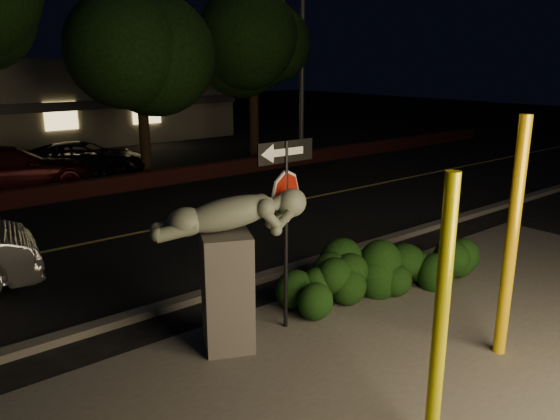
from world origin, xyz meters
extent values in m
plane|color=black|center=(0.00, 10.00, 0.00)|extent=(90.00, 90.00, 0.00)
cube|color=#4C4944|center=(0.00, -1.00, 0.01)|extent=(14.00, 6.00, 0.02)
cube|color=black|center=(0.00, 7.00, 0.01)|extent=(80.00, 8.00, 0.01)
cube|color=tan|center=(0.00, 7.00, 0.02)|extent=(80.00, 0.12, 0.00)
cube|color=#4C4944|center=(0.00, 2.90, 0.06)|extent=(80.00, 0.25, 0.12)
cube|color=#4F1C19|center=(0.00, 11.30, 0.25)|extent=(40.00, 0.35, 0.50)
cube|color=black|center=(0.00, 17.00, 0.01)|extent=(40.00, 12.00, 0.01)
cube|color=#333338|center=(0.00, 19.90, 2.00)|extent=(22.00, 0.20, 0.40)
cube|color=#FFD87F|center=(2.00, 19.95, 1.60)|extent=(1.40, 0.08, 1.20)
cube|color=#FFD87F|center=(6.00, 19.95, 1.60)|extent=(1.40, 0.08, 1.20)
cylinder|color=black|center=(2.50, 12.80, 2.00)|extent=(0.36, 0.36, 4.00)
ellipsoid|color=black|center=(2.50, 12.80, 5.68)|extent=(4.80, 4.80, 4.32)
cylinder|color=black|center=(7.50, 13.30, 1.95)|extent=(0.36, 0.36, 3.90)
ellipsoid|color=black|center=(7.50, 13.30, 5.44)|extent=(4.40, 4.40, 3.96)
cylinder|color=#D7D10D|center=(-1.32, -1.81, 1.47)|extent=(0.15, 0.15, 2.95)
cylinder|color=yellow|center=(1.04, -1.21, 1.64)|extent=(0.16, 0.16, 3.27)
cylinder|color=black|center=(-0.78, 1.21, 1.42)|extent=(0.06, 0.06, 2.84)
cube|color=white|center=(-0.78, 1.21, 2.03)|extent=(0.43, 0.03, 0.12)
cube|color=black|center=(-0.78, 1.21, 2.69)|extent=(0.96, 0.03, 0.30)
cube|color=white|center=(-0.78, 1.21, 2.69)|extent=(0.61, 0.02, 0.12)
cube|color=#4C4944|center=(-1.78, 1.26, 0.84)|extent=(0.87, 0.87, 1.68)
sphere|color=slate|center=(-0.95, 0.87, 2.05)|extent=(0.39, 0.39, 0.39)
ellipsoid|color=black|center=(0.33, 1.39, 0.49)|extent=(2.04, 1.34, 0.98)
ellipsoid|color=black|center=(1.69, 1.14, 0.51)|extent=(1.75, 1.34, 1.02)
ellipsoid|color=black|center=(2.57, 0.81, 0.44)|extent=(1.32, 0.89, 0.87)
cylinder|color=#49494E|center=(9.43, 12.61, 5.03)|extent=(0.20, 0.20, 10.05)
imported|color=#390D0F|center=(-1.76, 13.24, 0.71)|extent=(5.11, 2.57, 1.42)
imported|color=black|center=(0.85, 14.18, 0.61)|extent=(4.84, 3.72, 1.22)
camera|label=1|loc=(-5.56, -4.58, 3.90)|focal=35.00mm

